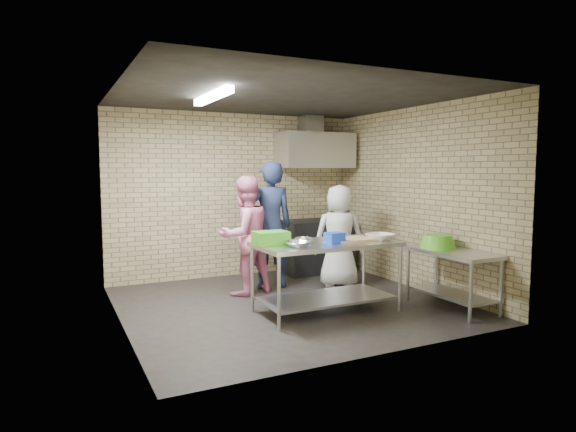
# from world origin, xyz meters

# --- Properties ---
(floor) EXTENTS (4.20, 4.20, 0.00)m
(floor) POSITION_xyz_m (0.00, 0.00, 0.00)
(floor) COLOR black
(floor) RESTS_ON ground
(ceiling) EXTENTS (4.20, 4.20, 0.00)m
(ceiling) POSITION_xyz_m (0.00, 0.00, 2.70)
(ceiling) COLOR black
(ceiling) RESTS_ON ground
(back_wall) EXTENTS (4.20, 0.06, 2.70)m
(back_wall) POSITION_xyz_m (0.00, 2.00, 1.35)
(back_wall) COLOR tan
(back_wall) RESTS_ON ground
(front_wall) EXTENTS (4.20, 0.06, 2.70)m
(front_wall) POSITION_xyz_m (0.00, -2.00, 1.35)
(front_wall) COLOR tan
(front_wall) RESTS_ON ground
(left_wall) EXTENTS (0.06, 4.00, 2.70)m
(left_wall) POSITION_xyz_m (-2.10, 0.00, 1.35)
(left_wall) COLOR tan
(left_wall) RESTS_ON ground
(right_wall) EXTENTS (0.06, 4.00, 2.70)m
(right_wall) POSITION_xyz_m (2.10, 0.00, 1.35)
(right_wall) COLOR tan
(right_wall) RESTS_ON ground
(prep_table) EXTENTS (1.77, 0.88, 0.88)m
(prep_table) POSITION_xyz_m (0.27, -0.55, 0.44)
(prep_table) COLOR #B5B6BC
(prep_table) RESTS_ON floor
(side_counter) EXTENTS (0.60, 1.20, 0.75)m
(side_counter) POSITION_xyz_m (1.80, -1.10, 0.38)
(side_counter) COLOR silver
(side_counter) RESTS_ON floor
(stove) EXTENTS (1.20, 0.70, 0.90)m
(stove) POSITION_xyz_m (1.35, 1.65, 0.45)
(stove) COLOR black
(stove) RESTS_ON floor
(range_hood) EXTENTS (1.30, 0.60, 0.60)m
(range_hood) POSITION_xyz_m (1.35, 1.70, 2.10)
(range_hood) COLOR silver
(range_hood) RESTS_ON back_wall
(hood_duct) EXTENTS (0.35, 0.30, 0.30)m
(hood_duct) POSITION_xyz_m (1.35, 1.85, 2.55)
(hood_duct) COLOR #A5A8AD
(hood_duct) RESTS_ON back_wall
(wall_shelf) EXTENTS (0.80, 0.20, 0.04)m
(wall_shelf) POSITION_xyz_m (1.65, 1.89, 1.92)
(wall_shelf) COLOR #3F2B19
(wall_shelf) RESTS_ON back_wall
(fluorescent_fixture) EXTENTS (0.10, 1.25, 0.08)m
(fluorescent_fixture) POSITION_xyz_m (-1.00, 0.00, 2.64)
(fluorescent_fixture) COLOR white
(fluorescent_fixture) RESTS_ON ceiling
(green_crate) EXTENTS (0.39, 0.29, 0.16)m
(green_crate) POSITION_xyz_m (-0.43, -0.43, 0.96)
(green_crate) COLOR #3A961B
(green_crate) RESTS_ON prep_table
(blue_tub) EXTENTS (0.20, 0.20, 0.13)m
(blue_tub) POSITION_xyz_m (0.32, -0.65, 0.95)
(blue_tub) COLOR #173AAF
(blue_tub) RESTS_ON prep_table
(cutting_board) EXTENTS (0.54, 0.41, 0.03)m
(cutting_board) POSITION_xyz_m (0.62, -0.57, 0.90)
(cutting_board) COLOR tan
(cutting_board) RESTS_ON prep_table
(mixing_bowl_a) EXTENTS (0.32, 0.32, 0.07)m
(mixing_bowl_a) POSITION_xyz_m (-0.23, -0.75, 0.92)
(mixing_bowl_a) COLOR silver
(mixing_bowl_a) RESTS_ON prep_table
(mixing_bowl_b) EXTENTS (0.24, 0.24, 0.07)m
(mixing_bowl_b) POSITION_xyz_m (-0.03, -0.50, 0.92)
(mixing_bowl_b) COLOR silver
(mixing_bowl_b) RESTS_ON prep_table
(ceramic_bowl) EXTENTS (0.39, 0.39, 0.08)m
(ceramic_bowl) POSITION_xyz_m (0.97, -0.70, 0.93)
(ceramic_bowl) COLOR beige
(ceramic_bowl) RESTS_ON prep_table
(green_basin) EXTENTS (0.46, 0.46, 0.17)m
(green_basin) POSITION_xyz_m (1.78, -0.85, 0.83)
(green_basin) COLOR #59C626
(green_basin) RESTS_ON side_counter
(bottle_red) EXTENTS (0.07, 0.07, 0.18)m
(bottle_red) POSITION_xyz_m (1.40, 1.89, 2.03)
(bottle_red) COLOR #B22619
(bottle_red) RESTS_ON wall_shelf
(bottle_green) EXTENTS (0.06, 0.06, 0.15)m
(bottle_green) POSITION_xyz_m (1.80, 1.89, 2.02)
(bottle_green) COLOR green
(bottle_green) RESTS_ON wall_shelf
(man_navy) EXTENTS (0.76, 0.56, 1.90)m
(man_navy) POSITION_xyz_m (0.16, 0.93, 0.95)
(man_navy) COLOR black
(man_navy) RESTS_ON floor
(woman_pink) EXTENTS (0.95, 0.81, 1.69)m
(woman_pink) POSITION_xyz_m (-0.31, 0.75, 0.84)
(woman_pink) COLOR pink
(woman_pink) RESTS_ON floor
(woman_white) EXTENTS (0.89, 0.74, 1.55)m
(woman_white) POSITION_xyz_m (1.12, 0.53, 0.78)
(woman_white) COLOR silver
(woman_white) RESTS_ON floor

